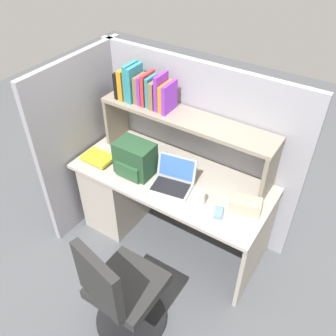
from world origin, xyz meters
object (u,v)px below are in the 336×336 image
(laptop, at_px, (173,180))
(paper_cup, at_px, (200,197))
(computer_mouse, at_px, (218,213))
(tissue_box, at_px, (245,205))
(office_chair, at_px, (122,295))
(backpack, at_px, (135,159))

(laptop, distance_m, paper_cup, 0.27)
(laptop, bearing_deg, paper_cup, -11.96)
(laptop, distance_m, computer_mouse, 0.44)
(laptop, distance_m, tissue_box, 0.57)
(office_chair, bearing_deg, tissue_box, -106.19)
(paper_cup, relative_size, tissue_box, 0.48)
(backpack, relative_size, tissue_box, 1.36)
(computer_mouse, bearing_deg, office_chair, -133.88)
(tissue_box, bearing_deg, laptop, 170.41)
(backpack, relative_size, computer_mouse, 2.88)
(laptop, height_order, office_chair, laptop)
(computer_mouse, bearing_deg, backpack, 156.42)
(backpack, distance_m, paper_cup, 0.61)
(tissue_box, distance_m, office_chair, 1.05)
(computer_mouse, distance_m, tissue_box, 0.20)
(paper_cup, distance_m, office_chair, 0.86)
(office_chair, bearing_deg, backpack, -48.23)
(backpack, distance_m, tissue_box, 0.91)
(tissue_box, bearing_deg, backpack, 170.55)
(computer_mouse, height_order, office_chair, office_chair)
(computer_mouse, distance_m, paper_cup, 0.17)
(backpack, height_order, computer_mouse, backpack)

